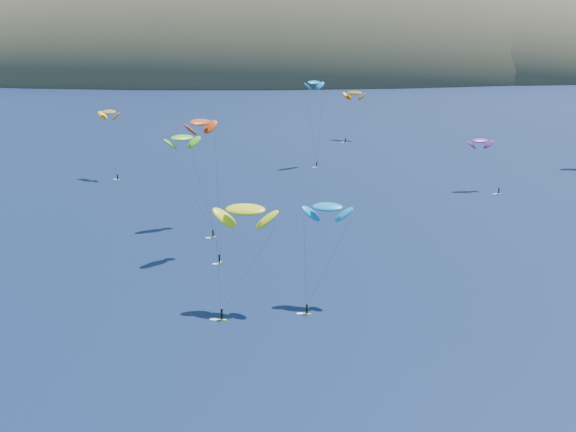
% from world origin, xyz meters
% --- Properties ---
extents(island, '(730.00, 300.00, 210.00)m').
position_xyz_m(island, '(39.40, 562.36, -10.74)').
color(island, '#3D3526').
rests_on(island, ground).
extents(kitesurfer_1, '(7.89, 9.16, 20.19)m').
position_xyz_m(kitesurfer_1, '(-37.73, 162.72, 18.11)').
color(kitesurfer_1, '#B1FF1C').
rests_on(kitesurfer_1, ground).
extents(kitesurfer_2, '(10.48, 10.02, 18.29)m').
position_xyz_m(kitesurfer_2, '(-0.92, 58.82, 15.56)').
color(kitesurfer_2, '#B1FF1C').
rests_on(kitesurfer_2, ground).
extents(kitesurfer_3, '(11.45, 15.21, 21.16)m').
position_xyz_m(kitesurfer_3, '(-13.94, 109.55, 18.94)').
color(kitesurfer_3, '#B1FF1C').
rests_on(kitesurfer_3, ground).
extents(kitesurfer_4, '(7.61, 8.88, 26.58)m').
position_xyz_m(kitesurfer_4, '(20.51, 178.07, 24.54)').
color(kitesurfer_4, '#B1FF1C').
rests_on(kitesurfer_4, ground).
extents(kitesurfer_5, '(8.46, 9.53, 17.40)m').
position_xyz_m(kitesurfer_5, '(12.01, 60.89, 15.26)').
color(kitesurfer_5, '#B1FF1C').
rests_on(kitesurfer_5, ground).
extents(kitesurfer_6, '(7.83, 8.54, 14.61)m').
position_xyz_m(kitesurfer_6, '(60.32, 140.70, 12.68)').
color(kitesurfer_6, '#B1FF1C').
rests_on(kitesurfer_6, ground).
extents(kitesurfer_9, '(7.69, 12.34, 27.20)m').
position_xyz_m(kitesurfer_9, '(-8.95, 88.72, 25.04)').
color(kitesurfer_9, '#B1FF1C').
rests_on(kitesurfer_9, ground).
extents(kitesurfer_11, '(9.50, 13.44, 19.01)m').
position_xyz_m(kitesurfer_11, '(39.68, 227.00, 16.58)').
color(kitesurfer_11, '#B1FF1C').
rests_on(kitesurfer_11, ground).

